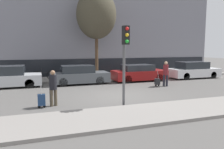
{
  "coord_description": "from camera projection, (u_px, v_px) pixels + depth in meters",
  "views": [
    {
      "loc": [
        -4.15,
        -11.21,
        2.64
      ],
      "look_at": [
        0.27,
        1.8,
        0.95
      ],
      "focal_mm": 35.0,
      "sensor_mm": 36.0,
      "label": 1
    }
  ],
  "objects": [
    {
      "name": "traffic_light",
      "position": [
        125.0,
        50.0,
        9.48
      ],
      "size": [
        0.28,
        0.47,
        3.58
      ],
      "color": "#515154",
      "rests_on": "ground_plane"
    },
    {
      "name": "trolley_right",
      "position": [
        157.0,
        82.0,
        15.01
      ],
      "size": [
        0.34,
        0.29,
        1.08
      ],
      "color": "#262628",
      "rests_on": "ground_plane"
    },
    {
      "name": "building_facade",
      "position": [
        81.0,
        6.0,
        21.08
      ],
      "size": [
        28.0,
        2.31,
        13.37
      ],
      "color": "slate",
      "rests_on": "ground_plane"
    },
    {
      "name": "pedestrian_right",
      "position": [
        166.0,
        72.0,
        14.91
      ],
      "size": [
        0.34,
        0.34,
        1.72
      ],
      "rotation": [
        0.0,
        0.0,
        -0.37
      ],
      "color": "#23232D",
      "rests_on": "ground_plane"
    },
    {
      "name": "pedestrian_left",
      "position": [
        53.0,
        86.0,
        9.84
      ],
      "size": [
        0.34,
        0.34,
        1.64
      ],
      "rotation": [
        0.0,
        0.0,
        0.32
      ],
      "color": "#4C4233",
      "rests_on": "ground_plane"
    },
    {
      "name": "parked_car_1",
      "position": [
        79.0,
        75.0,
        15.92
      ],
      "size": [
        4.18,
        1.71,
        1.37
      ],
      "color": "#4C5156",
      "rests_on": "ground_plane"
    },
    {
      "name": "parked_car_3",
      "position": [
        193.0,
        70.0,
        19.07
      ],
      "size": [
        4.49,
        1.83,
        1.43
      ],
      "color": "silver",
      "rests_on": "ground_plane"
    },
    {
      "name": "sidewalk_far",
      "position": [
        90.0,
        78.0,
        18.76
      ],
      "size": [
        28.0,
        3.0,
        0.12
      ],
      "color": "gray",
      "rests_on": "ground_plane"
    },
    {
      "name": "parked_car_2",
      "position": [
        139.0,
        73.0,
        17.41
      ],
      "size": [
        4.28,
        1.81,
        1.3
      ],
      "color": "maroon",
      "rests_on": "ground_plane"
    },
    {
      "name": "trolley_left",
      "position": [
        42.0,
        100.0,
        9.58
      ],
      "size": [
        0.34,
        0.29,
        1.16
      ],
      "color": "navy",
      "rests_on": "ground_plane"
    },
    {
      "name": "ground_plane",
      "position": [
        118.0,
        95.0,
        12.19
      ],
      "size": [
        80.0,
        80.0,
        0.0
      ],
      "primitive_type": "plane",
      "color": "#565451"
    },
    {
      "name": "sidewalk_near",
      "position": [
        150.0,
        113.0,
        8.66
      ],
      "size": [
        28.0,
        2.5,
        0.12
      ],
      "color": "gray",
      "rests_on": "ground_plane"
    },
    {
      "name": "parked_bicycle",
      "position": [
        44.0,
        75.0,
        17.17
      ],
      "size": [
        1.77,
        0.06,
        0.96
      ],
      "color": "black",
      "rests_on": "sidewalk_far"
    },
    {
      "name": "bare_tree_near_crossing",
      "position": [
        96.0,
        15.0,
        18.47
      ],
      "size": [
        3.39,
        3.39,
        7.4
      ],
      "color": "#4C3826",
      "rests_on": "sidewalk_far"
    },
    {
      "name": "parked_car_0",
      "position": [
        9.0,
        77.0,
        14.63
      ],
      "size": [
        4.12,
        1.85,
        1.44
      ],
      "color": "#B7BABF",
      "rests_on": "ground_plane"
    }
  ]
}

